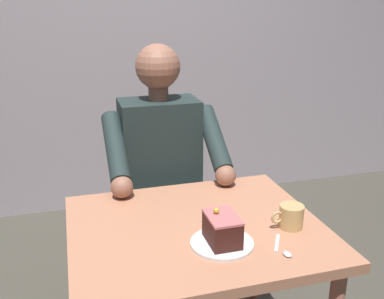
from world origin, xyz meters
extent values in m
cube|color=tan|center=(0.00, 0.00, 0.68)|extent=(0.88, 0.74, 0.04)
cylinder|color=tan|center=(-0.38, -0.31, 0.34)|extent=(0.05, 0.05, 0.68)
cylinder|color=tan|center=(0.38, -0.31, 0.34)|extent=(0.05, 0.05, 0.68)
cube|color=#AD7D57|center=(0.00, -0.62, 0.43)|extent=(0.42, 0.42, 0.04)
cube|color=#AD7D57|center=(0.00, -0.81, 0.68)|extent=(0.38, 0.04, 0.45)
cylinder|color=#AD7D57|center=(-0.18, -0.44, 0.22)|extent=(0.04, 0.04, 0.43)
cylinder|color=#AD7D57|center=(0.18, -0.44, 0.22)|extent=(0.04, 0.04, 0.43)
cylinder|color=#AD7D57|center=(-0.18, -0.80, 0.22)|extent=(0.04, 0.04, 0.43)
cylinder|color=#AD7D57|center=(0.18, -0.80, 0.22)|extent=(0.04, 0.04, 0.43)
cube|color=#22302F|center=(0.00, -0.60, 0.74)|extent=(0.36, 0.22, 0.58)
sphere|color=#99644E|center=(0.00, -0.60, 1.18)|extent=(0.20, 0.20, 0.20)
cylinder|color=#99644E|center=(0.00, -0.60, 1.06)|extent=(0.09, 0.09, 0.06)
cylinder|color=#22302F|center=(-0.22, -0.46, 0.86)|extent=(0.08, 0.33, 0.26)
sphere|color=#99644E|center=(-0.22, -0.30, 0.75)|extent=(0.09, 0.09, 0.09)
cylinder|color=#22302F|center=(0.22, -0.46, 0.86)|extent=(0.08, 0.33, 0.26)
sphere|color=#99644E|center=(0.22, -0.30, 0.75)|extent=(0.09, 0.09, 0.09)
cylinder|color=#332B32|center=(-0.09, -0.48, 0.43)|extent=(0.13, 0.38, 0.14)
cylinder|color=#332B32|center=(0.09, -0.48, 0.43)|extent=(0.13, 0.38, 0.14)
cylinder|color=#332B32|center=(-0.09, -0.30, 0.21)|extent=(0.11, 0.11, 0.41)
cylinder|color=#332B32|center=(0.09, -0.30, 0.21)|extent=(0.11, 0.11, 0.41)
cylinder|color=white|center=(-0.04, 0.14, 0.71)|extent=(0.21, 0.21, 0.01)
cube|color=#3E1B16|center=(-0.04, 0.14, 0.75)|extent=(0.09, 0.13, 0.09)
cube|color=#C9696B|center=(-0.04, 0.14, 0.80)|extent=(0.10, 0.14, 0.01)
sphere|color=gold|center=(-0.03, 0.12, 0.81)|extent=(0.02, 0.02, 0.02)
cylinder|color=tan|center=(-0.31, 0.10, 0.74)|extent=(0.08, 0.08, 0.08)
torus|color=tan|center=(-0.26, 0.10, 0.75)|extent=(0.05, 0.01, 0.05)
cylinder|color=black|center=(-0.31, 0.10, 0.78)|extent=(0.07, 0.07, 0.01)
cube|color=silver|center=(-0.22, 0.19, 0.70)|extent=(0.07, 0.10, 0.01)
ellipsoid|color=silver|center=(-0.22, 0.26, 0.71)|extent=(0.03, 0.04, 0.01)
camera|label=1|loc=(0.40, 1.32, 1.45)|focal=40.96mm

